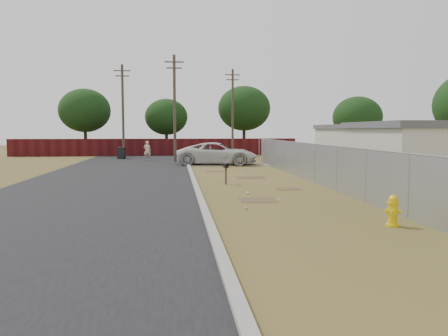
{
  "coord_description": "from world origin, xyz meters",
  "views": [
    {
      "loc": [
        -3.93,
        -21.44,
        2.72
      ],
      "look_at": [
        -1.9,
        -3.08,
        1.1
      ],
      "focal_mm": 35.0,
      "sensor_mm": 36.0,
      "label": 1
    }
  ],
  "objects": [
    {
      "name": "fire_hydrant",
      "position": [
        2.14,
        -9.9,
        0.43
      ],
      "size": [
        0.46,
        0.46,
        0.93
      ],
      "color": "yellow",
      "rests_on": "ground"
    },
    {
      "name": "houses",
      "position": [
        9.7,
        3.13,
        1.56
      ],
      "size": [
        9.3,
        17.24,
        3.1
      ],
      "color": "beige",
      "rests_on": "ground"
    },
    {
      "name": "pickup_truck",
      "position": [
        -0.68,
        12.43,
        0.87
      ],
      "size": [
        6.67,
        3.96,
        1.74
      ],
      "primitive_type": "imported",
      "rotation": [
        0.0,
        0.0,
        1.39
      ],
      "color": "silver",
      "rests_on": "ground"
    },
    {
      "name": "horizon_trees",
      "position": [
        0.84,
        23.56,
        4.63
      ],
      "size": [
        33.32,
        31.94,
        7.78
      ],
      "color": "#2F2115",
      "rests_on": "ground"
    },
    {
      "name": "pedestrian",
      "position": [
        -6.45,
        17.82,
        0.87
      ],
      "size": [
        0.65,
        0.44,
        1.74
      ],
      "primitive_type": "imported",
      "rotation": [
        0.0,
        0.0,
        3.1
      ],
      "color": "beige",
      "rests_on": "ground"
    },
    {
      "name": "mailbox",
      "position": [
        -1.45,
        0.1,
        0.85
      ],
      "size": [
        0.23,
        0.47,
        1.07
      ],
      "color": "brown",
      "rests_on": "ground"
    },
    {
      "name": "privacy_fence",
      "position": [
        -6.0,
        25.0,
        0.9
      ],
      "size": [
        30.0,
        0.12,
        1.8
      ],
      "primitive_type": "cube",
      "color": "#480F10",
      "rests_on": "ground"
    },
    {
      "name": "street",
      "position": [
        -6.76,
        8.05,
        0.02
      ],
      "size": [
        15.1,
        60.0,
        0.12
      ],
      "color": "black",
      "rests_on": "ground"
    },
    {
      "name": "scattered_litter",
      "position": [
        -0.37,
        -1.77,
        0.04
      ],
      "size": [
        2.17,
        11.69,
        0.07
      ],
      "color": "white",
      "rests_on": "ground"
    },
    {
      "name": "trash_bin",
      "position": [
        -8.99,
        20.12,
        0.57
      ],
      "size": [
        0.83,
        0.9,
        1.11
      ],
      "color": "black",
      "rests_on": "ground"
    },
    {
      "name": "ground",
      "position": [
        0.0,
        0.0,
        0.0
      ],
      "size": [
        120.0,
        120.0,
        0.0
      ],
      "primitive_type": "plane",
      "color": "brown",
      "rests_on": "ground"
    },
    {
      "name": "chainlink_fence",
      "position": [
        3.12,
        1.03,
        0.8
      ],
      "size": [
        0.1,
        27.06,
        2.02
      ],
      "color": "gray",
      "rests_on": "ground"
    },
    {
      "name": "utility_poles",
      "position": [
        -3.67,
        20.67,
        4.69
      ],
      "size": [
        12.6,
        8.24,
        9.0
      ],
      "color": "#463C2E",
      "rests_on": "ground"
    }
  ]
}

